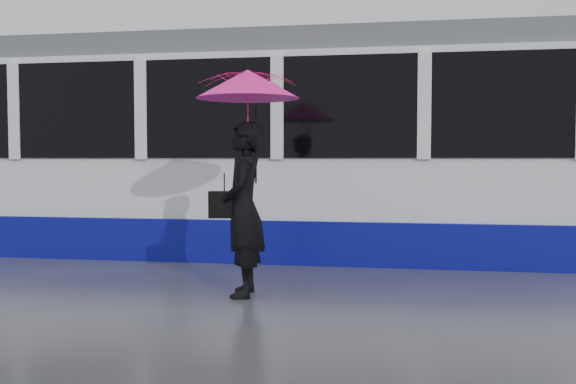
# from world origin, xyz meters

# --- Properties ---
(ground) EXTENTS (90.00, 90.00, 0.00)m
(ground) POSITION_xyz_m (0.00, 0.00, 0.00)
(ground) COLOR #2E2E33
(ground) RESTS_ON ground
(rails) EXTENTS (34.00, 1.51, 0.02)m
(rails) POSITION_xyz_m (0.00, 2.50, 0.01)
(rails) COLOR #3F3D38
(rails) RESTS_ON ground
(tram) EXTENTS (26.00, 2.56, 3.35)m
(tram) POSITION_xyz_m (0.40, 2.50, 1.64)
(tram) COLOR white
(tram) RESTS_ON ground
(woman) EXTENTS (0.56, 0.75, 1.89)m
(woman) POSITION_xyz_m (-0.08, -0.80, 0.95)
(woman) COLOR black
(woman) RESTS_ON ground
(umbrella) EXTENTS (1.28, 1.28, 1.28)m
(umbrella) POSITION_xyz_m (-0.03, -0.80, 2.07)
(umbrella) COLOR #E01288
(umbrella) RESTS_ON ground
(handbag) EXTENTS (0.36, 0.20, 0.47)m
(handbag) POSITION_xyz_m (-0.30, -0.78, 0.99)
(handbag) COLOR black
(handbag) RESTS_ON ground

